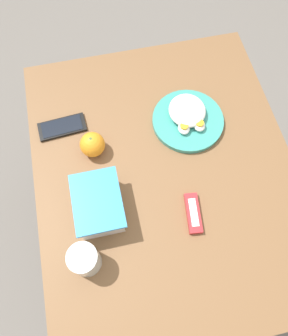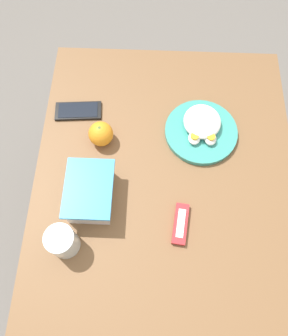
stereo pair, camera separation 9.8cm
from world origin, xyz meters
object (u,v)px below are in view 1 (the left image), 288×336
Objects in this scene: orange_fruit at (92,145)px; cell_phone at (62,127)px; rice_plate at (188,117)px; drinking_glass at (85,260)px; candy_bar at (193,213)px; food_container at (99,205)px.

cell_phone is (0.10, 0.09, -0.03)m from orange_fruit.
rice_plate is at bearing -98.41° from cell_phone.
drinking_glass is (-0.38, 0.39, 0.03)m from rice_plate.
orange_fruit reaches higher than candy_bar.
rice_plate is 0.32m from candy_bar.
cell_phone is (0.06, 0.40, -0.01)m from rice_plate.
rice_plate is 1.48× the size of cell_phone.
food_container is 1.82× the size of drinking_glass.
food_container is 0.31m from cell_phone.
rice_plate is 0.54m from drinking_glass.
food_container reaches higher than orange_fruit.
rice_plate is at bearing -82.33° from orange_fruit.
cell_phone is (0.37, 0.34, -0.00)m from candy_bar.
rice_plate is 2.38× the size of drinking_glass.
drinking_glass reaches higher than rice_plate.
cell_phone is at bearing 40.89° from orange_fruit.
cell_phone is at bearing 81.59° from rice_plate.
drinking_glass reaches higher than candy_bar.
rice_plate reaches higher than cell_phone.
orange_fruit is at bearing -139.11° from cell_phone.
orange_fruit is (0.19, -0.01, -0.00)m from food_container.
food_container is 0.40m from rice_plate.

